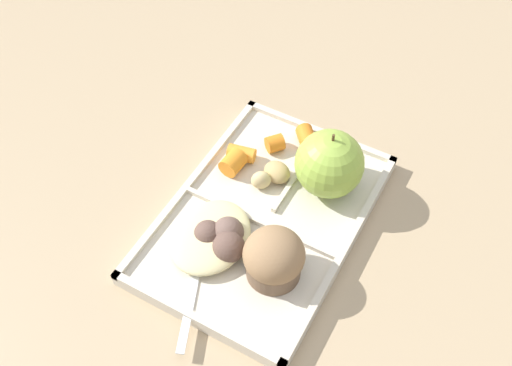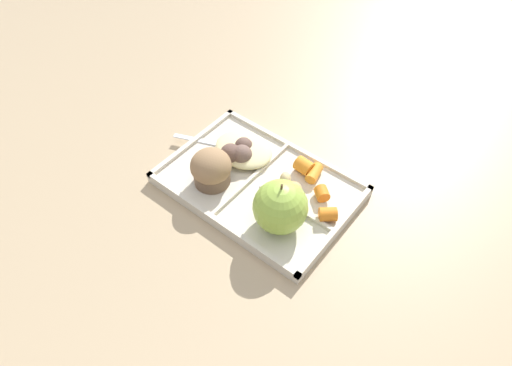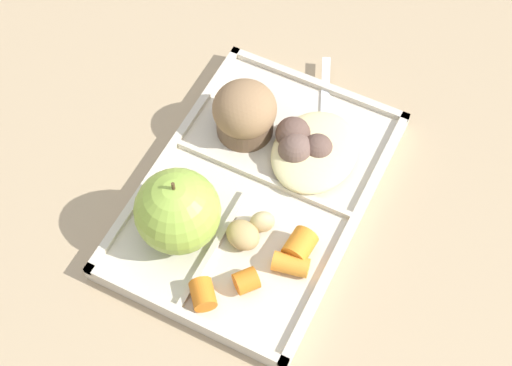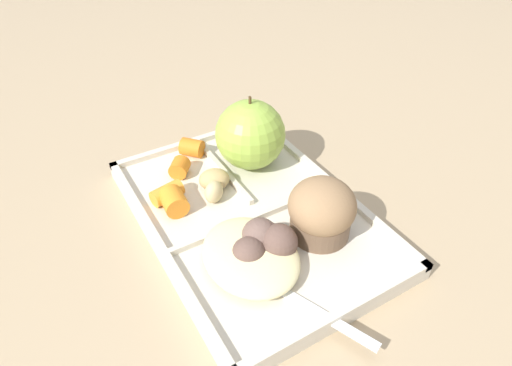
% 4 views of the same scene
% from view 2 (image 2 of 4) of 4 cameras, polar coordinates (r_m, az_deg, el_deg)
% --- Properties ---
extents(ground, '(6.00, 6.00, 0.00)m').
position_cam_2_polar(ground, '(0.81, 0.33, -0.66)').
color(ground, tan).
extents(lunch_tray, '(0.33, 0.23, 0.02)m').
position_cam_2_polar(lunch_tray, '(0.80, 0.35, -0.29)').
color(lunch_tray, beige).
rests_on(lunch_tray, ground).
extents(green_apple, '(0.09, 0.09, 0.10)m').
position_cam_2_polar(green_apple, '(0.71, 3.12, -3.05)').
color(green_apple, '#93B742').
rests_on(green_apple, lunch_tray).
extents(bran_muffin, '(0.07, 0.07, 0.07)m').
position_cam_2_polar(bran_muffin, '(0.78, -5.73, 1.82)').
color(bran_muffin, brown).
rests_on(bran_muffin, lunch_tray).
extents(carrot_slice_small, '(0.04, 0.04, 0.02)m').
position_cam_2_polar(carrot_slice_small, '(0.75, 9.15, -3.96)').
color(carrot_slice_small, orange).
rests_on(carrot_slice_small, lunch_tray).
extents(carrot_slice_near_corner, '(0.03, 0.04, 0.02)m').
position_cam_2_polar(carrot_slice_near_corner, '(0.81, 7.43, 1.25)').
color(carrot_slice_near_corner, orange).
rests_on(carrot_slice_near_corner, lunch_tray).
extents(carrot_slice_diagonal, '(0.03, 0.03, 0.02)m').
position_cam_2_polar(carrot_slice_diagonal, '(0.78, 8.40, -1.31)').
color(carrot_slice_diagonal, orange).
rests_on(carrot_slice_diagonal, lunch_tray).
extents(carrot_slice_center, '(0.03, 0.03, 0.03)m').
position_cam_2_polar(carrot_slice_center, '(0.81, 6.15, 2.15)').
color(carrot_slice_center, orange).
rests_on(carrot_slice_center, lunch_tray).
extents(potato_chunk_browned, '(0.04, 0.04, 0.02)m').
position_cam_2_polar(potato_chunk_browned, '(0.77, 4.59, -0.88)').
color(potato_chunk_browned, tan).
rests_on(potato_chunk_browned, lunch_tray).
extents(potato_chunk_wedge, '(0.03, 0.03, 0.03)m').
position_cam_2_polar(potato_chunk_wedge, '(0.79, 3.76, 0.45)').
color(potato_chunk_wedge, tan).
rests_on(potato_chunk_wedge, lunch_tray).
extents(egg_noodle_pile, '(0.11, 0.09, 0.02)m').
position_cam_2_polar(egg_noodle_pile, '(0.84, -1.61, 4.29)').
color(egg_noodle_pile, beige).
rests_on(egg_noodle_pile, lunch_tray).
extents(meatball_back, '(0.03, 0.03, 0.03)m').
position_cam_2_polar(meatball_back, '(0.84, -1.57, 4.68)').
color(meatball_back, brown).
rests_on(meatball_back, lunch_tray).
extents(meatball_front, '(0.04, 0.04, 0.04)m').
position_cam_2_polar(meatball_front, '(0.82, -1.81, 3.58)').
color(meatball_front, brown).
rests_on(meatball_front, lunch_tray).
extents(meatball_side, '(0.04, 0.04, 0.04)m').
position_cam_2_polar(meatball_side, '(0.82, -3.26, 3.71)').
color(meatball_side, brown).
rests_on(meatball_side, lunch_tray).
extents(plastic_fork, '(0.16, 0.08, 0.00)m').
position_cam_2_polar(plastic_fork, '(0.87, -4.90, 4.94)').
color(plastic_fork, white).
rests_on(plastic_fork, lunch_tray).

